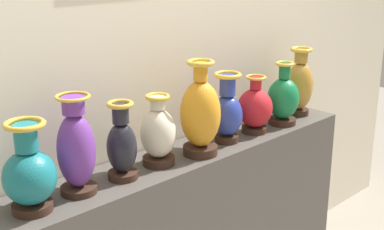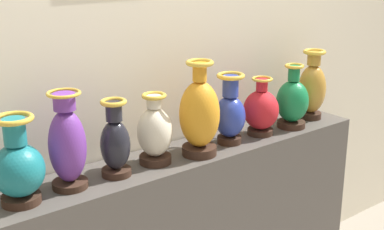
% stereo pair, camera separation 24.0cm
% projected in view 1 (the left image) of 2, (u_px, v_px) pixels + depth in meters
% --- Properties ---
extents(back_wall, '(4.24, 0.14, 2.89)m').
position_uv_depth(back_wall, '(159.00, 27.00, 2.44)').
color(back_wall, beige).
rests_on(back_wall, ground_plane).
extents(vase_teal, '(0.19, 0.19, 0.33)m').
position_uv_depth(vase_teal, '(29.00, 174.00, 1.86)').
color(vase_teal, '#382319').
rests_on(vase_teal, display_shelf).
extents(vase_violet, '(0.14, 0.14, 0.38)m').
position_uv_depth(vase_violet, '(76.00, 149.00, 1.99)').
color(vase_violet, '#382319').
rests_on(vase_violet, display_shelf).
extents(vase_onyx, '(0.12, 0.12, 0.32)m').
position_uv_depth(vase_onyx, '(122.00, 146.00, 2.12)').
color(vase_onyx, '#382319').
rests_on(vase_onyx, display_shelf).
extents(vase_ivory, '(0.15, 0.15, 0.31)m').
position_uv_depth(vase_ivory, '(158.00, 134.00, 2.26)').
color(vase_ivory, '#382319').
rests_on(vase_ivory, display_shelf).
extents(vase_amber, '(0.18, 0.18, 0.43)m').
position_uv_depth(vase_amber, '(201.00, 115.00, 2.36)').
color(vase_amber, '#382319').
rests_on(vase_amber, display_shelf).
extents(vase_cobalt, '(0.15, 0.15, 0.34)m').
position_uv_depth(vase_cobalt, '(227.00, 112.00, 2.53)').
color(vase_cobalt, '#382319').
rests_on(vase_cobalt, display_shelf).
extents(vase_crimson, '(0.17, 0.17, 0.29)m').
position_uv_depth(vase_crimson, '(255.00, 108.00, 2.67)').
color(vase_crimson, '#382319').
rests_on(vase_crimson, display_shelf).
extents(vase_emerald, '(0.16, 0.16, 0.33)m').
position_uv_depth(vase_emerald, '(283.00, 99.00, 2.79)').
color(vase_emerald, '#382319').
rests_on(vase_emerald, display_shelf).
extents(vase_ochre, '(0.15, 0.15, 0.37)m').
position_uv_depth(vase_ochre, '(299.00, 85.00, 2.93)').
color(vase_ochre, '#382319').
rests_on(vase_ochre, display_shelf).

